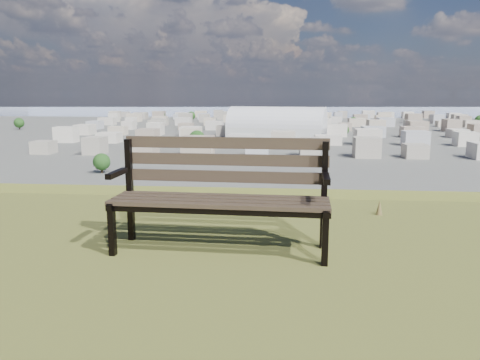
# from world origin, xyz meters

# --- Properties ---
(park_bench) EXTENTS (1.97, 0.71, 1.01)m
(park_bench) POSITION_xyz_m (0.69, 1.82, 25.57)
(park_bench) COLOR #3E3123
(park_bench) RESTS_ON hilltop_mesa
(arena) EXTENTS (62.97, 36.41, 24.97)m
(arena) POSITION_xyz_m (-2.49, 289.22, 5.89)
(arena) COLOR silver
(arena) RESTS_ON ground
(city_blocks) EXTENTS (395.00, 361.00, 7.00)m
(city_blocks) POSITION_xyz_m (0.00, 394.44, 3.50)
(city_blocks) COLOR beige
(city_blocks) RESTS_ON ground
(city_trees) EXTENTS (406.52, 387.20, 9.98)m
(city_trees) POSITION_xyz_m (-26.39, 319.00, 4.83)
(city_trees) COLOR #2E2117
(city_trees) RESTS_ON ground
(bay_water) EXTENTS (2400.00, 700.00, 0.12)m
(bay_water) POSITION_xyz_m (0.00, 900.00, 0.00)
(bay_water) COLOR #919DB8
(bay_water) RESTS_ON ground
(far_hills) EXTENTS (2050.00, 340.00, 60.00)m
(far_hills) POSITION_xyz_m (-60.92, 1402.93, 25.47)
(far_hills) COLOR #919CB4
(far_hills) RESTS_ON ground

